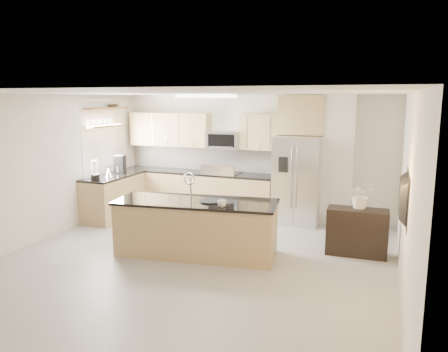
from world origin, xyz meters
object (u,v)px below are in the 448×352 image
at_px(credenza, 357,232).
at_px(coffee_maker, 120,165).
at_px(microwave, 224,140).
at_px(flower_vase, 361,188).
at_px(cup, 222,203).
at_px(platter, 211,201).
at_px(bowl, 114,105).
at_px(kettle, 109,172).
at_px(range, 222,193).
at_px(blender, 95,171).
at_px(island, 196,227).
at_px(refrigerator, 298,180).
at_px(television, 399,197).

xyz_separation_m(credenza, coffee_maker, (-5.04, 0.80, 0.72)).
distance_m(microwave, credenza, 3.61).
bearing_deg(flower_vase, credenza, -110.73).
height_order(microwave, coffee_maker, microwave).
relative_size(cup, platter, 0.37).
bearing_deg(bowl, kettle, -69.45).
height_order(range, blender, blender).
relative_size(blender, coffee_maker, 1.03).
bearing_deg(credenza, coffee_maker, 168.99).
bearing_deg(kettle, range, 31.83).
bearing_deg(coffee_maker, microwave, 22.74).
bearing_deg(kettle, island, -25.53).
bearing_deg(bowl, blender, -79.91).
distance_m(range, microwave, 1.16).
xyz_separation_m(blender, kettle, (0.05, 0.38, -0.07)).
distance_m(microwave, refrigerator, 1.82).
bearing_deg(television, cup, 80.29).
bearing_deg(blender, range, 38.33).
xyz_separation_m(island, blender, (-2.58, 0.82, 0.64)).
relative_size(credenza, television, 0.89).
bearing_deg(kettle, microwave, 34.30).
bearing_deg(refrigerator, television, -58.96).
height_order(flower_vase, television, television).
bearing_deg(credenza, flower_vase, 67.23).
relative_size(range, island, 0.42).
distance_m(blender, flower_vase, 5.05).
bearing_deg(refrigerator, island, -115.53).
height_order(platter, coffee_maker, coffee_maker).
relative_size(kettle, bowl, 0.65).
bearing_deg(flower_vase, refrigerator, 132.47).
bearing_deg(flower_vase, platter, -156.59).
bearing_deg(credenza, cup, -151.04).
bearing_deg(refrigerator, cup, -103.16).
relative_size(microwave, credenza, 0.79).
relative_size(refrigerator, island, 0.66).
distance_m(microwave, kettle, 2.53).
height_order(cup, coffee_maker, coffee_maker).
distance_m(island, coffee_maker, 3.18).
bearing_deg(kettle, coffee_maker, 97.92).
xyz_separation_m(microwave, platter, (0.75, -2.57, -0.72)).
relative_size(cup, kettle, 0.61).
height_order(bowl, flower_vase, bowl).
height_order(island, flower_vase, flower_vase).
height_order(refrigerator, television, refrigerator).
xyz_separation_m(cup, blender, (-3.11, 1.06, 0.14)).
height_order(microwave, refrigerator, microwave).
height_order(island, television, television).
distance_m(range, flower_vase, 3.38).
xyz_separation_m(credenza, platter, (-2.20, -0.89, 0.53)).
relative_size(microwave, flower_vase, 1.15).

